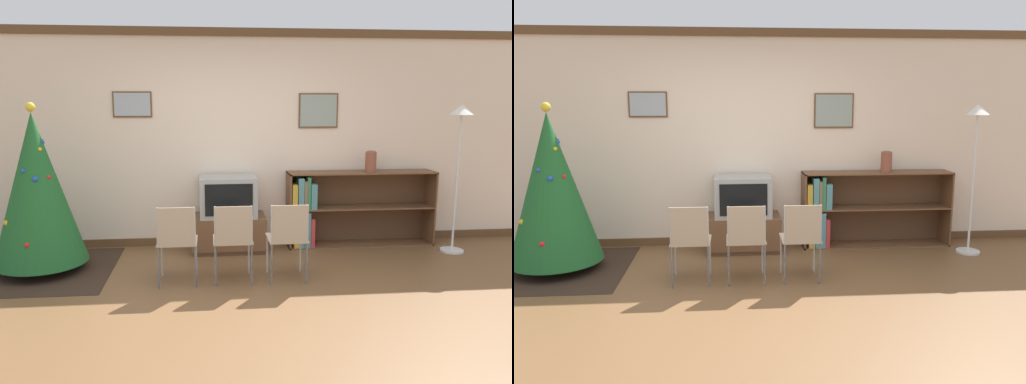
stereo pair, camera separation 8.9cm
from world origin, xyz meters
TOP-DOWN VIEW (x-y plane):
  - ground_plane at (0.00, 0.00)m, footprint 24.00×24.00m
  - wall_back at (0.00, 2.20)m, footprint 8.45×0.11m
  - area_rug at (-2.10, 1.30)m, footprint 1.51×1.56m
  - christmas_tree at (-2.10, 1.30)m, footprint 0.97×0.97m
  - tv_console at (-0.04, 1.87)m, footprint 0.90×0.52m
  - television at (-0.04, 1.86)m, footprint 0.69×0.51m
  - folding_chair_left at (-0.60, 0.73)m, footprint 0.40×0.40m
  - folding_chair_center at (-0.04, 0.73)m, footprint 0.40×0.40m
  - folding_chair_right at (0.52, 0.73)m, footprint 0.40×0.40m
  - bookshelf at (1.34, 1.97)m, footprint 1.87×0.36m
  - vase at (1.75, 1.91)m, footprint 0.14×0.14m
  - standing_lamp at (2.70, 1.54)m, footprint 0.28×0.28m

SIDE VIEW (x-z plane):
  - ground_plane at x=0.00m, z-range 0.00..0.00m
  - area_rug at x=-2.10m, z-range 0.00..0.01m
  - tv_console at x=-0.04m, z-range 0.00..0.44m
  - bookshelf at x=1.34m, z-range -0.01..0.94m
  - folding_chair_left at x=-0.60m, z-range 0.06..0.88m
  - folding_chair_center at x=-0.04m, z-range 0.06..0.88m
  - folding_chair_right at x=0.52m, z-range 0.06..0.88m
  - television at x=-0.04m, z-range 0.44..0.93m
  - christmas_tree at x=-2.10m, z-range 0.00..1.81m
  - vase at x=1.75m, z-range 0.95..1.22m
  - wall_back at x=0.00m, z-range 0.00..2.70m
  - standing_lamp at x=2.70m, z-range 0.48..2.27m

